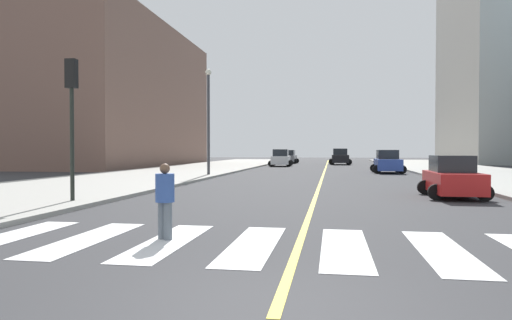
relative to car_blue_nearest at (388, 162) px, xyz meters
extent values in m
plane|color=#333335|center=(-5.17, -34.16, -0.89)|extent=(220.00, 220.00, 0.00)
cube|color=#9E9B93|center=(-17.37, -14.16, -0.81)|extent=(10.00, 120.00, 0.15)
cube|color=silver|center=(-11.47, -30.16, -0.88)|extent=(0.90, 4.00, 0.01)
cube|color=silver|center=(-9.67, -30.16, -0.88)|extent=(0.90, 4.00, 0.01)
cube|color=silver|center=(-7.87, -30.16, -0.88)|extent=(0.90, 4.00, 0.01)
cube|color=silver|center=(-6.07, -30.16, -0.88)|extent=(0.90, 4.00, 0.01)
cube|color=silver|center=(-4.27, -30.16, -0.88)|extent=(0.90, 4.00, 0.01)
cube|color=silver|center=(-2.47, -30.16, -0.88)|extent=(0.90, 4.00, 0.01)
cube|color=yellow|center=(-5.17, 5.84, -0.88)|extent=(0.16, 80.00, 0.01)
cube|color=brown|center=(-31.39, 13.12, 7.39)|extent=(16.00, 32.00, 16.55)
cube|color=#2D479E|center=(0.00, -0.06, -0.19)|extent=(1.94, 4.25, 0.91)
cube|color=#1E2328|center=(0.00, 0.19, 0.63)|extent=(1.63, 2.13, 0.77)
cylinder|color=black|center=(-0.99, -1.37, -0.54)|extent=(0.69, 0.23, 0.69)
cylinder|color=black|center=(0.97, -1.38, -0.54)|extent=(0.69, 0.23, 0.69)
cylinder|color=black|center=(-0.97, 1.26, -0.54)|extent=(0.69, 0.23, 0.69)
cylinder|color=black|center=(0.99, 1.25, -0.54)|extent=(0.69, 0.23, 0.69)
cube|color=black|center=(-3.49, 21.20, -0.13)|extent=(2.15, 4.65, 0.99)
cube|color=#1E2328|center=(-3.49, 21.48, 0.76)|extent=(1.79, 2.33, 0.84)
cylinder|color=black|center=(-4.54, 19.76, -0.51)|extent=(0.75, 0.25, 0.75)
cylinder|color=black|center=(-2.40, 19.78, -0.51)|extent=(0.75, 0.25, 0.75)
cylinder|color=black|center=(-4.57, 22.62, -0.51)|extent=(0.75, 0.25, 0.75)
cylinder|color=black|center=(-2.44, 22.65, -0.51)|extent=(0.75, 0.25, 0.75)
cube|color=silver|center=(-10.36, 13.94, -0.17)|extent=(2.14, 4.45, 0.94)
cube|color=#1E2328|center=(-10.35, 13.68, 0.68)|extent=(1.75, 2.25, 0.79)
cylinder|color=black|center=(-9.40, 15.34, -0.53)|extent=(0.72, 0.25, 0.71)
cylinder|color=black|center=(-11.42, 15.26, -0.53)|extent=(0.72, 0.25, 0.71)
cylinder|color=black|center=(-9.30, 12.62, -0.53)|extent=(0.72, 0.25, 0.71)
cylinder|color=black|center=(-11.32, 12.55, -0.53)|extent=(0.72, 0.25, 0.71)
cube|color=red|center=(0.24, -19.84, -0.27)|extent=(1.74, 3.77, 0.80)
cube|color=#1E2328|center=(0.24, -19.62, 0.45)|extent=(1.45, 1.89, 0.68)
cylinder|color=black|center=(-0.64, -20.99, -0.58)|extent=(0.61, 0.20, 0.61)
cylinder|color=black|center=(1.09, -21.01, -0.58)|extent=(0.61, 0.20, 0.61)
cylinder|color=black|center=(-0.61, -18.67, -0.58)|extent=(0.61, 0.20, 0.61)
cylinder|color=black|center=(1.12, -18.69, -0.58)|extent=(0.61, 0.20, 0.61)
cube|color=slate|center=(-10.47, 25.26, -0.20)|extent=(2.00, 4.23, 0.90)
cube|color=#1E2328|center=(-10.48, 25.01, 0.61)|extent=(1.65, 2.13, 0.76)
cylinder|color=black|center=(-9.47, 26.53, -0.55)|extent=(0.68, 0.24, 0.68)
cylinder|color=black|center=(-11.40, 26.58, -0.55)|extent=(0.68, 0.24, 0.68)
cylinder|color=black|center=(-9.54, 23.94, -0.55)|extent=(0.68, 0.24, 0.68)
cylinder|color=black|center=(-11.47, 23.99, -0.55)|extent=(0.68, 0.24, 0.68)
cylinder|color=black|center=(-13.38, -24.56, 1.20)|extent=(0.14, 0.14, 3.88)
cube|color=black|center=(-13.38, -24.56, 3.64)|extent=(0.36, 0.28, 1.00)
sphere|color=red|center=(-13.38, -24.38, 3.94)|extent=(0.18, 0.18, 0.18)
sphere|color=orange|center=(-13.38, -24.38, 3.64)|extent=(0.18, 0.18, 0.18)
sphere|color=green|center=(-13.38, -24.38, 3.34)|extent=(0.18, 0.18, 0.18)
cylinder|color=slate|center=(-8.08, -29.92, -0.49)|extent=(0.18, 0.18, 0.80)
cylinder|color=slate|center=(-7.93, -30.00, -0.49)|extent=(0.18, 0.18, 0.80)
cylinder|color=#335199|center=(-8.01, -29.96, 0.21)|extent=(0.40, 0.40, 0.60)
sphere|color=brown|center=(-8.01, -29.96, 0.62)|extent=(0.22, 0.22, 0.22)
cylinder|color=#38383D|center=(-13.23, -7.24, 2.83)|extent=(0.20, 0.20, 7.13)
sphere|color=silver|center=(-13.23, -7.24, 6.54)|extent=(0.44, 0.44, 0.44)
camera|label=1|loc=(-4.53, -39.27, 1.02)|focal=32.46mm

